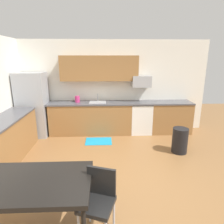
{
  "coord_description": "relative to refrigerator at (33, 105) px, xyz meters",
  "views": [
    {
      "loc": [
        -0.18,
        -3.26,
        2.17
      ],
      "look_at": [
        0.0,
        1.0,
        1.0
      ],
      "focal_mm": 31.37,
      "sensor_mm": 36.0,
      "label": 1
    }
  ],
  "objects": [
    {
      "name": "ground_plane",
      "position": [
        2.18,
        -2.22,
        -0.9
      ],
      "size": [
        12.0,
        12.0,
        0.0
      ],
      "primitive_type": "plane",
      "color": "olive"
    },
    {
      "name": "wall_back",
      "position": [
        2.18,
        0.43,
        0.45
      ],
      "size": [
        5.8,
        0.1,
        2.7
      ],
      "primitive_type": "cube",
      "color": "white",
      "rests_on": "ground"
    },
    {
      "name": "cabinet_run_back",
      "position": [
        1.61,
        0.08,
        -0.45
      ],
      "size": [
        2.36,
        0.6,
        0.9
      ],
      "primitive_type": "cube",
      "color": "olive",
      "rests_on": "ground"
    },
    {
      "name": "cabinet_run_back_right",
      "position": [
        3.98,
        0.08,
        -0.45
      ],
      "size": [
        1.19,
        0.6,
        0.9
      ],
      "primitive_type": "cube",
      "color": "olive",
      "rests_on": "ground"
    },
    {
      "name": "cabinet_run_left",
      "position": [
        -0.12,
        -1.42,
        -0.45
      ],
      "size": [
        0.6,
        2.0,
        0.9
      ],
      "primitive_type": "cube",
      "color": "olive",
      "rests_on": "ground"
    },
    {
      "name": "countertop_back",
      "position": [
        2.18,
        0.08,
        0.02
      ],
      "size": [
        4.8,
        0.64,
        0.04
      ],
      "primitive_type": "cube",
      "color": "#4C4C51",
      "rests_on": "cabinet_run_back"
    },
    {
      "name": "countertop_left",
      "position": [
        -0.12,
        -1.42,
        0.02
      ],
      "size": [
        0.64,
        2.0,
        0.04
      ],
      "primitive_type": "cube",
      "color": "#4C4C51",
      "rests_on": "cabinet_run_left"
    },
    {
      "name": "upper_cabinets_back",
      "position": [
        1.88,
        0.21,
        1.0
      ],
      "size": [
        2.2,
        0.34,
        0.7
      ],
      "primitive_type": "cube",
      "color": "olive"
    },
    {
      "name": "refrigerator",
      "position": [
        0.0,
        0.0,
        0.0
      ],
      "size": [
        0.76,
        0.7,
        1.8
      ],
      "primitive_type": "cube",
      "color": "#9EA0A5",
      "rests_on": "ground"
    },
    {
      "name": "oven_range",
      "position": [
        3.09,
        0.08,
        -0.45
      ],
      "size": [
        0.6,
        0.6,
        0.91
      ],
      "color": "white",
      "rests_on": "ground"
    },
    {
      "name": "microwave",
      "position": [
        3.09,
        0.18,
        0.63
      ],
      "size": [
        0.54,
        0.36,
        0.32
      ],
      "primitive_type": "cube",
      "color": "#9EA0A5"
    },
    {
      "name": "sink_basin",
      "position": [
        1.82,
        0.08,
        -0.02
      ],
      "size": [
        0.48,
        0.4,
        0.14
      ],
      "primitive_type": "cube",
      "color": "#A5A8AD",
      "rests_on": "countertop_back"
    },
    {
      "name": "sink_faucet",
      "position": [
        1.82,
        0.26,
        0.14
      ],
      "size": [
        0.02,
        0.02,
        0.24
      ],
      "primitive_type": "cylinder",
      "color": "#B2B5BA",
      "rests_on": "countertop_back"
    },
    {
      "name": "dining_table",
      "position": [
        1.13,
        -3.38,
        -0.22
      ],
      "size": [
        1.4,
        0.9,
        0.74
      ],
      "color": "black",
      "rests_on": "ground"
    },
    {
      "name": "chair_near_table",
      "position": [
        1.92,
        -3.41,
        -0.4
      ],
      "size": [
        0.51,
        0.51,
        0.85
      ],
      "color": "black",
      "rests_on": "ground"
    },
    {
      "name": "trash_bin",
      "position": [
        3.78,
        -1.28,
        -0.6
      ],
      "size": [
        0.36,
        0.36,
        0.6
      ],
      "primitive_type": "cylinder",
      "color": "black",
      "rests_on": "ground"
    },
    {
      "name": "floor_mat",
      "position": [
        1.84,
        -0.57,
        -0.9
      ],
      "size": [
        0.7,
        0.5,
        0.01
      ],
      "primitive_type": "cube",
      "color": "#198CBF",
      "rests_on": "ground"
    },
    {
      "name": "kettle",
      "position": [
        1.23,
        0.13,
        0.12
      ],
      "size": [
        0.14,
        0.14,
        0.2
      ],
      "primitive_type": "cylinder",
      "color": "#CC3372",
      "rests_on": "countertop_back"
    }
  ]
}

